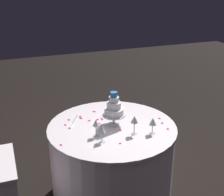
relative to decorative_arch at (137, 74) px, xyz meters
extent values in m
plane|color=black|center=(0.00, -0.52, -1.47)|extent=(12.00, 12.00, 0.00)
cylinder|color=white|center=(0.00, -0.52, -1.09)|extent=(1.20, 1.20, 0.78)
cylinder|color=white|center=(0.00, -0.52, -0.69)|extent=(1.22, 1.22, 0.02)
cylinder|color=silver|center=(-0.03, -0.54, -0.67)|extent=(0.11, 0.11, 0.01)
cylinder|color=silver|center=(-0.03, -0.54, -0.62)|extent=(0.02, 0.02, 0.09)
cylinder|color=silver|center=(-0.03, -0.54, -0.57)|extent=(0.22, 0.22, 0.01)
cylinder|color=white|center=(-0.03, -0.54, -0.54)|extent=(0.18, 0.18, 0.06)
cylinder|color=white|center=(-0.03, -0.54, -0.48)|extent=(0.13, 0.13, 0.06)
cylinder|color=white|center=(-0.03, -0.54, -0.42)|extent=(0.09, 0.09, 0.05)
cylinder|color=#2D6BB7|center=(-0.03, -0.54, -0.37)|extent=(0.07, 0.07, 0.05)
cylinder|color=silver|center=(-0.29, -0.26, -0.67)|extent=(0.06, 0.06, 0.00)
cylinder|color=silver|center=(-0.29, -0.26, -0.63)|extent=(0.01, 0.01, 0.08)
cone|color=silver|center=(-0.29, -0.26, -0.56)|extent=(0.07, 0.07, 0.07)
cylinder|color=silver|center=(-0.13, -0.31, -0.67)|extent=(0.06, 0.06, 0.00)
cylinder|color=silver|center=(-0.13, -0.31, -0.62)|extent=(0.01, 0.01, 0.11)
cone|color=silver|center=(-0.13, -0.31, -0.53)|extent=(0.07, 0.07, 0.06)
cylinder|color=silver|center=(0.18, -0.28, -0.67)|extent=(0.06, 0.06, 0.00)
cylinder|color=silver|center=(0.18, -0.28, -0.63)|extent=(0.01, 0.01, 0.08)
cone|color=silver|center=(0.18, -0.28, -0.56)|extent=(0.06, 0.06, 0.07)
cylinder|color=silver|center=(0.20, -0.40, -0.67)|extent=(0.06, 0.06, 0.00)
cylinder|color=silver|center=(0.20, -0.40, -0.63)|extent=(0.01, 0.01, 0.09)
cone|color=silver|center=(0.20, -0.40, -0.55)|extent=(0.06, 0.06, 0.06)
cube|color=silver|center=(0.30, -0.77, -0.67)|extent=(0.13, 0.20, 0.01)
cube|color=white|center=(0.37, -0.65, -0.67)|extent=(0.06, 0.09, 0.01)
ellipsoid|color=#C61951|center=(-0.16, -0.77, -0.67)|extent=(0.04, 0.04, 0.00)
ellipsoid|color=#C61951|center=(0.23, -0.78, -0.67)|extent=(0.04, 0.03, 0.00)
ellipsoid|color=#C61951|center=(0.10, -0.61, -0.67)|extent=(0.03, 0.04, 0.00)
ellipsoid|color=#C61951|center=(-0.23, -0.98, -0.67)|extent=(0.04, 0.03, 0.00)
ellipsoid|color=#C61951|center=(0.23, -0.82, -0.67)|extent=(0.04, 0.05, 0.00)
ellipsoid|color=#C61951|center=(-0.06, -0.70, -0.67)|extent=(0.04, 0.04, 0.00)
ellipsoid|color=#C61951|center=(0.53, -0.34, -0.67)|extent=(0.03, 0.03, 0.00)
ellipsoid|color=#C61951|center=(0.06, -0.89, -0.67)|extent=(0.04, 0.05, 0.00)
ellipsoid|color=#C61951|center=(0.41, -0.70, -0.67)|extent=(0.03, 0.04, 0.00)
ellipsoid|color=#C61951|center=(-0.48, -0.40, -0.67)|extent=(0.03, 0.04, 0.00)
ellipsoid|color=#C61951|center=(0.09, -0.70, -0.67)|extent=(0.04, 0.03, 0.00)
ellipsoid|color=#C61951|center=(-0.04, -0.41, -0.67)|extent=(0.03, 0.04, 0.00)
ellipsoid|color=#C61951|center=(0.05, -0.19, -0.67)|extent=(0.03, 0.03, 0.00)
ellipsoid|color=#C61951|center=(0.04, -0.71, -0.67)|extent=(0.03, 0.03, 0.00)
ellipsoid|color=#C61951|center=(0.17, -0.70, -0.67)|extent=(0.04, 0.03, 0.00)
ellipsoid|color=#C61951|center=(0.35, -0.79, -0.67)|extent=(0.04, 0.04, 0.00)
ellipsoid|color=#C61951|center=(0.04, -0.68, -0.67)|extent=(0.03, 0.03, 0.00)
ellipsoid|color=#C61951|center=(-0.46, -0.28, -0.67)|extent=(0.03, 0.04, 0.00)
ellipsoid|color=#C61951|center=(-0.50, -0.50, -0.67)|extent=(0.02, 0.03, 0.00)
camera|label=1|loc=(0.93, 1.94, 0.68)|focal=49.93mm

